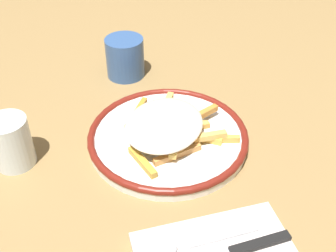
{
  "coord_description": "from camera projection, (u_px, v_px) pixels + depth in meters",
  "views": [
    {
      "loc": [
        -0.56,
        0.15,
        0.5
      ],
      "look_at": [
        0.0,
        0.0,
        0.04
      ],
      "focal_mm": 44.43,
      "sensor_mm": 36.0,
      "label": 1
    }
  ],
  "objects": [
    {
      "name": "fries_heap",
      "position": [
        167.0,
        126.0,
        0.73
      ],
      "size": [
        0.21,
        0.23,
        0.04
      ],
      "color": "orange",
      "rests_on": "plate"
    },
    {
      "name": "plate",
      "position": [
        168.0,
        137.0,
        0.75
      ],
      "size": [
        0.29,
        0.29,
        0.03
      ],
      "color": "white",
      "rests_on": "ground_plane"
    },
    {
      "name": "water_glass",
      "position": [
        11.0,
        142.0,
        0.69
      ],
      "size": [
        0.07,
        0.07,
        0.09
      ],
      "primitive_type": "cylinder",
      "color": "silver",
      "rests_on": "ground_plane"
    },
    {
      "name": "spoon",
      "position": [
        189.0,
        245.0,
        0.57
      ],
      "size": [
        0.02,
        0.15,
        0.01
      ],
      "color": "silver",
      "rests_on": "napkin"
    },
    {
      "name": "coffee_mug",
      "position": [
        125.0,
        57.0,
        0.92
      ],
      "size": [
        0.11,
        0.08,
        0.09
      ],
      "color": "#335690",
      "rests_on": "ground_plane"
    },
    {
      "name": "knife",
      "position": [
        233.0,
        252.0,
        0.56
      ],
      "size": [
        0.03,
        0.21,
        0.01
      ],
      "color": "black",
      "rests_on": "napkin"
    },
    {
      "name": "ground_plane",
      "position": [
        168.0,
        142.0,
        0.76
      ],
      "size": [
        2.6,
        2.6,
        0.0
      ],
      "primitive_type": "plane",
      "color": "olive"
    }
  ]
}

